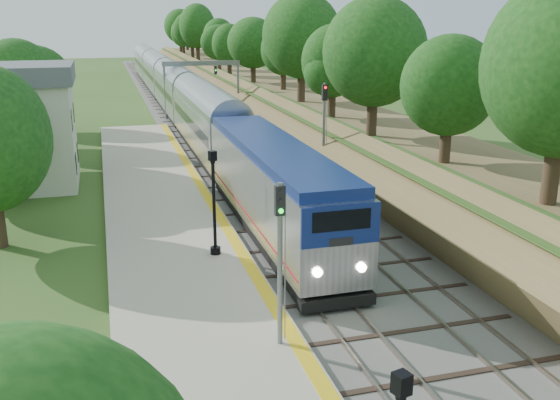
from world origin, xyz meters
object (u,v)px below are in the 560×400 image
object	(u,v)px
signal_gantry	(201,74)
signal_platform	(280,247)
station_building	(8,126)
lamppost_far	(214,209)
train	(176,95)
signal_farside	(324,121)

from	to	relation	value
signal_gantry	signal_platform	bearing A→B (deg)	-96.13
station_building	signal_gantry	xyz separation A→B (m)	(16.47, 24.99, 0.73)
lamppost_far	signal_gantry	bearing A→B (deg)	81.72
train	signal_farside	world-z (taller)	signal_farside
signal_gantry	signal_farside	size ratio (longest dim) A/B	1.28
signal_gantry	train	size ratio (longest dim) A/B	0.08
station_building	signal_platform	bearing A→B (deg)	-66.05
signal_gantry	signal_platform	xyz separation A→B (m)	(-5.37, -49.97, -0.99)
station_building	signal_farside	world-z (taller)	station_building
signal_farside	signal_platform	bearing A→B (deg)	-113.27
lamppost_far	train	bearing A→B (deg)	85.42
station_building	train	world-z (taller)	station_building
station_building	train	distance (m)	31.18
signal_gantry	train	world-z (taller)	signal_gantry
station_building	signal_gantry	world-z (taller)	station_building
signal_farside	signal_gantry	bearing A→B (deg)	97.38
signal_gantry	lamppost_far	xyz separation A→B (m)	(-6.01, -41.29, -2.27)
signal_farside	lamppost_far	bearing A→B (deg)	-127.96
signal_platform	signal_farside	world-z (taller)	signal_farside
signal_platform	station_building	bearing A→B (deg)	113.95
train	signal_platform	bearing A→B (deg)	-93.14
signal_platform	signal_farside	xyz separation A→B (m)	(9.10, 21.16, 0.30)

